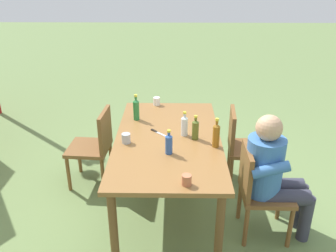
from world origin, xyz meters
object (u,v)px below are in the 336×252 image
at_px(bottle_olive, 195,129).
at_px(chair_near_left, 258,187).
at_px(person_in_white_shirt, 273,171).
at_px(dining_table, 168,145).
at_px(bottle_green, 136,109).
at_px(cup_white, 157,101).
at_px(chair_near_right, 242,144).
at_px(bottle_clear, 184,125).
at_px(table_knife, 158,133).
at_px(cup_terracotta, 187,180).
at_px(cup_steel, 126,138).
at_px(chair_far_right, 95,144).
at_px(bottle_blue, 169,143).
at_px(bottle_amber, 216,135).

bearing_deg(bottle_olive, chair_near_left, -125.14).
bearing_deg(person_in_white_shirt, dining_table, 65.83).
height_order(bottle_green, cup_white, bottle_green).
height_order(chair_near_right, bottle_clear, bottle_clear).
bearing_deg(table_knife, bottle_green, 36.55).
bearing_deg(dining_table, cup_terracotta, -169.16).
bearing_deg(cup_steel, cup_terracotta, -141.57).
bearing_deg(cup_steel, bottle_olive, -81.82).
bearing_deg(bottle_clear, bottle_green, 53.36).
relative_size(person_in_white_shirt, bottle_clear, 4.81).
bearing_deg(cup_white, table_knife, -176.34).
bearing_deg(bottle_green, chair_near_right, -90.23).
distance_m(bottle_clear, bottle_green, 0.62).
bearing_deg(dining_table, chair_far_right, 63.29).
xyz_separation_m(bottle_green, bottle_blue, (-0.73, -0.35, -0.02)).
relative_size(chair_near_left, bottle_olive, 3.65).
relative_size(bottle_green, cup_steel, 3.06).
xyz_separation_m(bottle_clear, bottle_olive, (-0.07, -0.10, -0.00)).
relative_size(bottle_olive, bottle_green, 0.85).
distance_m(chair_near_left, cup_terracotta, 0.82).
bearing_deg(table_knife, bottle_olive, -108.20).
relative_size(bottle_blue, table_knife, 1.21).
distance_m(bottle_blue, table_knife, 0.43).
relative_size(bottle_green, cup_white, 3.00).
bearing_deg(cup_white, bottle_olive, -155.13).
height_order(dining_table, chair_near_right, chair_near_right).
height_order(bottle_olive, cup_steel, bottle_olive).
bearing_deg(cup_steel, cup_white, -13.98).
relative_size(bottle_blue, cup_white, 2.42).
height_order(bottle_olive, bottle_green, bottle_green).
distance_m(cup_steel, table_knife, 0.36).
xyz_separation_m(chair_far_right, cup_steel, (-0.52, -0.42, 0.33)).
relative_size(chair_near_right, cup_steel, 9.49).
bearing_deg(person_in_white_shirt, chair_near_left, 89.15).
height_order(bottle_olive, bottle_amber, bottle_amber).
xyz_separation_m(chair_near_left, cup_white, (1.25, 0.95, 0.33)).
relative_size(bottle_amber, bottle_blue, 1.23).
height_order(chair_near_right, chair_far_right, same).
height_order(person_in_white_shirt, cup_steel, person_in_white_shirt).
relative_size(dining_table, chair_near_left, 2.09).
height_order(chair_near_right, bottle_blue, bottle_blue).
distance_m(bottle_amber, table_knife, 0.61).
xyz_separation_m(chair_near_left, bottle_olive, (0.38, 0.54, 0.39)).
distance_m(chair_near_left, bottle_blue, 0.88).
relative_size(dining_table, chair_near_right, 2.09).
height_order(chair_far_right, bottle_blue, bottle_blue).
xyz_separation_m(chair_near_left, chair_far_right, (0.81, 1.60, 0.00)).
bearing_deg(cup_steel, bottle_clear, -72.87).
height_order(chair_near_left, table_knife, chair_near_left).
xyz_separation_m(dining_table, bottle_clear, (0.05, -0.16, 0.19)).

